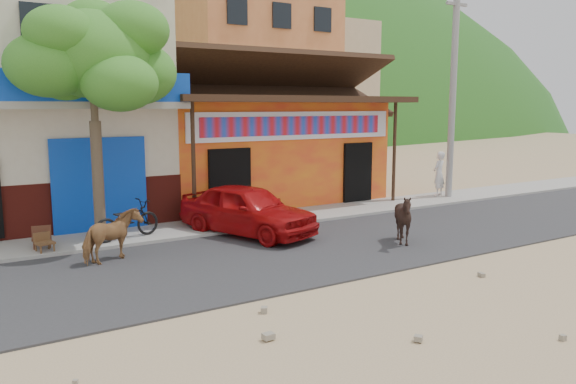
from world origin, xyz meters
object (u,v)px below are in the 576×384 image
cafe_chair_right (44,234)px  cafe_chair_left (41,228)px  cow_dark (404,219)px  utility_pole (453,88)px  cow_tan (112,236)px  tree (95,121)px  scooter (127,220)px  pedestrian (439,174)px  red_car (247,209)px

cafe_chair_right → cafe_chair_left: bearing=76.6°
cow_dark → cafe_chair_left: 8.85m
utility_pole → cow_tan: (-12.99, -2.12, -3.50)m
tree → scooter: bearing=-23.4°
pedestrian → tree: bearing=-15.8°
cow_dark → cafe_chair_right: size_ratio=1.60×
red_car → cafe_chair_left: 5.11m
utility_pole → red_car: 9.90m
cow_dark → red_car: size_ratio=0.32×
utility_pole → tree: bearing=-179.1°
utility_pole → cafe_chair_right: utility_pole is taller
tree → cafe_chair_right: size_ratio=7.42×
utility_pole → cafe_chair_left: bearing=-178.9°
tree → cow_dark: tree is taller
tree → cafe_chair_left: size_ratio=6.40×
cow_tan → scooter: cow_tan is taller
tree → cow_tan: 3.16m
scooter → pedestrian: (12.00, 0.79, 0.35)m
scooter → cafe_chair_right: (-2.00, -0.24, -0.08)m
utility_pole → pedestrian: size_ratio=4.79×
cafe_chair_left → pedestrian: bearing=10.8°
pedestrian → scooter: bearing=-14.4°
scooter → red_car: bearing=-122.8°
red_car → cafe_chair_right: size_ratio=5.00×
tree → cafe_chair_left: bearing=-176.9°
cow_dark → red_car: 4.14m
tree → utility_pole: (12.80, 0.20, 1.00)m
pedestrian → red_car: bearing=-7.7°
scooter → utility_pole: bearing=-104.4°
cow_dark → tree: bearing=-134.8°
red_car → cafe_chair_left: size_ratio=4.31×
scooter → cow_dark: bearing=-140.0°
utility_pole → cafe_chair_right: size_ratio=9.89×
cow_tan → scooter: (0.79, 1.66, -0.01)m
cow_tan → cafe_chair_right: bearing=14.6°
pedestrian → cafe_chair_left: pedestrian is taller
cow_dark → pedestrian: bearing=114.9°
cow_tan → red_car: size_ratio=0.34×
cow_tan → cafe_chair_left: 2.20m
utility_pole → red_car: size_ratio=1.98×
tree → cow_dark: (6.47, -4.13, -2.43)m
red_car → cafe_chair_right: bearing=152.1°
tree → cow_dark: 8.05m
tree → red_car: bearing=-17.5°
cow_tan → cafe_chair_right: 1.86m
red_car → cow_dark: bearing=-66.9°
cow_tan → cafe_chair_left: bearing=7.4°
utility_pole → cafe_chair_right: 14.66m
tree → scooter: 2.60m
red_car → cafe_chair_left: bearing=147.4°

